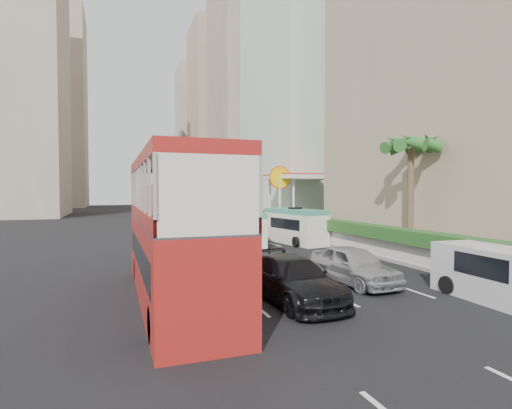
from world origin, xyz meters
name	(u,v)px	position (x,y,z in m)	size (l,w,h in m)	color
ground_plane	(323,285)	(0.00, 0.00, 0.00)	(200.00, 200.00, 0.00)	black
double_decker_bus	(175,228)	(-6.00, 0.00, 2.53)	(2.50, 11.00, 5.06)	#A51D19
car_silver_lane_a	(233,264)	(-2.13, 5.78, 0.00)	(1.39, 4.00, 1.32)	#B8BBC0
car_silver_lane_b	(353,284)	(1.32, -0.15, 0.00)	(1.86, 4.62, 1.57)	#B8BBC0
car_black	(292,301)	(-2.17, -1.66, 0.00)	(2.15, 5.29, 1.54)	black
van_asset	(224,235)	(0.88, 18.97, 0.00)	(2.51, 5.45, 1.51)	silver
minibus_near	(245,229)	(0.72, 12.47, 1.18)	(1.77, 5.31, 2.36)	silver
minibus_far	(295,226)	(4.54, 12.32, 1.26)	(1.89, 5.68, 2.52)	silver
panel_van_near	(501,275)	(4.58, -4.23, 0.94)	(1.87, 4.68, 1.87)	silver
panel_van_far	(240,219)	(4.11, 24.54, 1.00)	(2.00, 5.01, 2.00)	silver
sidewalk	(282,226)	(9.00, 25.00, 0.09)	(6.00, 120.00, 0.18)	#99968C
kerb_wall	(305,231)	(6.20, 14.00, 0.68)	(0.30, 44.00, 1.00)	silver
hedge	(305,220)	(6.20, 14.00, 1.53)	(1.10, 44.00, 0.70)	#2D6626
palm_tree	(410,199)	(7.80, 4.00, 3.38)	(0.36, 0.36, 6.40)	brown
shell_station	(299,202)	(10.00, 23.00, 2.75)	(6.50, 8.00, 5.50)	silver
tower_stripe	(318,3)	(18.00, 34.00, 29.00)	(16.00, 18.00, 58.00)	white
tower_mid	(257,80)	(18.00, 58.00, 25.00)	(16.00, 16.00, 50.00)	#B7A390
tower_far_a	(220,117)	(17.00, 82.00, 22.00)	(14.00, 14.00, 44.00)	tan
tower_far_b	(202,137)	(17.00, 104.00, 20.00)	(14.00, 14.00, 40.00)	#B7A390
tower_left_b	(49,108)	(-22.00, 90.00, 23.00)	(16.00, 16.00, 46.00)	tan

